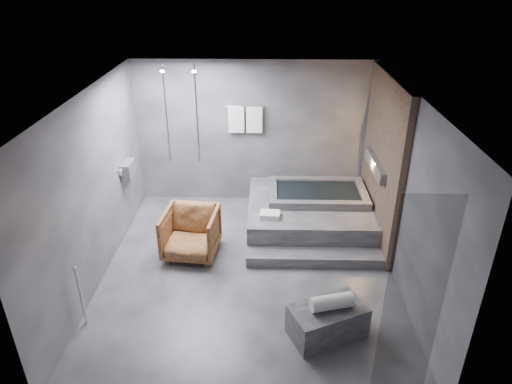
{
  "coord_description": "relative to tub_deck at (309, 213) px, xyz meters",
  "views": [
    {
      "loc": [
        0.25,
        -5.83,
        4.37
      ],
      "look_at": [
        0.1,
        0.3,
        1.25
      ],
      "focal_mm": 32.0,
      "sensor_mm": 36.0,
      "label": 1
    }
  ],
  "objects": [
    {
      "name": "rolled_towel",
      "position": [
        0.05,
        -2.77,
        0.28
      ],
      "size": [
        0.57,
        0.32,
        0.19
      ],
      "primitive_type": "cylinder",
      "rotation": [
        0.0,
        1.57,
        0.25
      ],
      "color": "silver",
      "rests_on": "concrete_bench"
    },
    {
      "name": "tub_step",
      "position": [
        0.0,
        -1.18,
        -0.16
      ],
      "size": [
        2.2,
        0.36,
        0.18
      ],
      "primitive_type": "cube",
      "color": "#353538",
      "rests_on": "ground"
    },
    {
      "name": "room",
      "position": [
        -0.65,
        -1.21,
        1.48
      ],
      "size": [
        5.0,
        5.04,
        2.82
      ],
      "color": "#303032",
      "rests_on": "ground"
    },
    {
      "name": "concrete_bench",
      "position": [
        0.02,
        -2.77,
        -0.03
      ],
      "size": [
        1.1,
        0.88,
        0.43
      ],
      "primitive_type": "cube",
      "rotation": [
        0.0,
        0.0,
        0.43
      ],
      "color": "#2E2E30",
      "rests_on": "ground"
    },
    {
      "name": "deck_towel",
      "position": [
        -0.72,
        -0.6,
        0.29
      ],
      "size": [
        0.35,
        0.27,
        0.09
      ],
      "primitive_type": "cube",
      "rotation": [
        0.0,
        0.0,
        -0.08
      ],
      "color": "silver",
      "rests_on": "tub_deck"
    },
    {
      "name": "tub_deck",
      "position": [
        0.0,
        0.0,
        0.0
      ],
      "size": [
        2.2,
        2.0,
        0.5
      ],
      "primitive_type": "cube",
      "color": "#353538",
      "rests_on": "ground"
    },
    {
      "name": "driftwood_chair",
      "position": [
        -2.02,
        -0.98,
        0.15
      ],
      "size": [
        0.94,
        0.96,
        0.8
      ],
      "primitive_type": "imported",
      "rotation": [
        0.0,
        0.0,
        -0.1
      ],
      "color": "#4B2812",
      "rests_on": "ground"
    }
  ]
}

